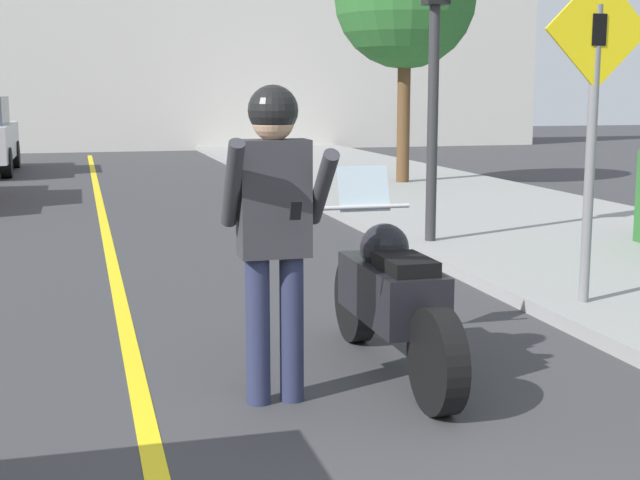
{
  "coord_description": "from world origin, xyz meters",
  "views": [
    {
      "loc": [
        -0.89,
        -2.01,
        1.8
      ],
      "look_at": [
        0.58,
        3.43,
        0.86
      ],
      "focal_mm": 50.0,
      "sensor_mm": 36.0,
      "label": 1
    }
  ],
  "objects_px": {
    "motorcycle": "(391,297)",
    "crossing_sign": "(594,106)",
    "traffic_light": "(435,29)",
    "person_biker": "(274,209)"
  },
  "relations": [
    {
      "from": "motorcycle",
      "to": "crossing_sign",
      "type": "distance_m",
      "value": 2.52
    },
    {
      "from": "motorcycle",
      "to": "crossing_sign",
      "type": "bearing_deg",
      "value": 25.69
    },
    {
      "from": "motorcycle",
      "to": "traffic_light",
      "type": "height_order",
      "value": "traffic_light"
    },
    {
      "from": "motorcycle",
      "to": "person_biker",
      "type": "relative_size",
      "value": 1.17
    },
    {
      "from": "motorcycle",
      "to": "person_biker",
      "type": "height_order",
      "value": "person_biker"
    },
    {
      "from": "crossing_sign",
      "to": "person_biker",
      "type": "bearing_deg",
      "value": -154.93
    },
    {
      "from": "traffic_light",
      "to": "motorcycle",
      "type": "bearing_deg",
      "value": -115.49
    },
    {
      "from": "person_biker",
      "to": "traffic_light",
      "type": "xyz_separation_m",
      "value": [
        2.78,
        4.43,
        1.33
      ]
    },
    {
      "from": "traffic_light",
      "to": "person_biker",
      "type": "bearing_deg",
      "value": -122.07
    },
    {
      "from": "motorcycle",
      "to": "traffic_light",
      "type": "xyz_separation_m",
      "value": [
        1.94,
        4.07,
        1.98
      ]
    }
  ]
}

